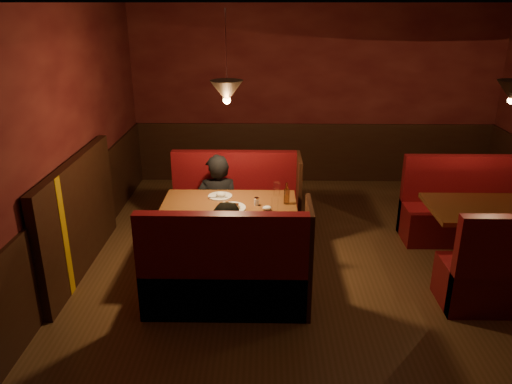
{
  "coord_description": "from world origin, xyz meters",
  "views": [
    {
      "loc": [
        -0.84,
        -4.72,
        2.9
      ],
      "look_at": [
        -0.92,
        0.4,
        0.95
      ],
      "focal_mm": 35.0,
      "sensor_mm": 36.0,
      "label": 1
    }
  ],
  "objects_px": {
    "second_table": "(489,223)",
    "diner_a": "(217,187)",
    "main_table": "(231,219)",
    "main_bench_near": "(227,279)",
    "diner_b": "(230,237)",
    "main_bench_far": "(237,211)",
    "second_bench_far": "(462,213)"
  },
  "relations": [
    {
      "from": "second_table",
      "to": "diner_a",
      "type": "distance_m",
      "value": 3.17
    },
    {
      "from": "main_table",
      "to": "main_bench_near",
      "type": "relative_size",
      "value": 0.91
    },
    {
      "from": "main_bench_near",
      "to": "diner_a",
      "type": "xyz_separation_m",
      "value": [
        -0.22,
        1.48,
        0.41
      ]
    },
    {
      "from": "second_table",
      "to": "diner_b",
      "type": "xyz_separation_m",
      "value": [
        -2.87,
        -0.67,
        0.13
      ]
    },
    {
      "from": "second_table",
      "to": "main_bench_near",
      "type": "bearing_deg",
      "value": -162.86
    },
    {
      "from": "main_bench_far",
      "to": "second_table",
      "type": "distance_m",
      "value": 3.01
    },
    {
      "from": "main_bench_far",
      "to": "diner_b",
      "type": "bearing_deg",
      "value": -89.18
    },
    {
      "from": "diner_a",
      "to": "diner_b",
      "type": "relative_size",
      "value": 1.1
    },
    {
      "from": "second_table",
      "to": "diner_b",
      "type": "bearing_deg",
      "value": -166.94
    },
    {
      "from": "diner_b",
      "to": "diner_a",
      "type": "bearing_deg",
      "value": 102.89
    },
    {
      "from": "main_bench_far",
      "to": "second_table",
      "type": "relative_size",
      "value": 1.2
    },
    {
      "from": "main_table",
      "to": "second_table",
      "type": "xyz_separation_m",
      "value": [
        2.91,
        0.04,
        -0.05
      ]
    },
    {
      "from": "main_bench_near",
      "to": "main_table",
      "type": "bearing_deg",
      "value": 91.19
    },
    {
      "from": "main_table",
      "to": "diner_b",
      "type": "height_order",
      "value": "diner_b"
    },
    {
      "from": "main_bench_near",
      "to": "second_bench_far",
      "type": "bearing_deg",
      "value": 30.33
    },
    {
      "from": "main_bench_far",
      "to": "second_table",
      "type": "height_order",
      "value": "main_bench_far"
    },
    {
      "from": "main_bench_far",
      "to": "second_bench_far",
      "type": "height_order",
      "value": "main_bench_far"
    },
    {
      "from": "main_bench_near",
      "to": "diner_b",
      "type": "relative_size",
      "value": 1.17
    },
    {
      "from": "main_bench_far",
      "to": "diner_a",
      "type": "xyz_separation_m",
      "value": [
        -0.22,
        -0.22,
        0.41
      ]
    },
    {
      "from": "main_table",
      "to": "main_bench_near",
      "type": "xyz_separation_m",
      "value": [
        0.02,
        -0.85,
        -0.26
      ]
    },
    {
      "from": "second_table",
      "to": "main_table",
      "type": "bearing_deg",
      "value": -179.19
    },
    {
      "from": "diner_a",
      "to": "main_table",
      "type": "bearing_deg",
      "value": 101.56
    },
    {
      "from": "main_bench_far",
      "to": "second_bench_far",
      "type": "bearing_deg",
      "value": 0.19
    },
    {
      "from": "main_table",
      "to": "second_bench_far",
      "type": "distance_m",
      "value": 3.08
    },
    {
      "from": "second_table",
      "to": "second_bench_far",
      "type": "bearing_deg",
      "value": 87.8
    },
    {
      "from": "main_table",
      "to": "second_table",
      "type": "relative_size",
      "value": 1.09
    },
    {
      "from": "main_bench_far",
      "to": "main_bench_near",
      "type": "distance_m",
      "value": 1.7
    },
    {
      "from": "main_bench_near",
      "to": "second_table",
      "type": "relative_size",
      "value": 1.2
    },
    {
      "from": "second_table",
      "to": "second_bench_far",
      "type": "relative_size",
      "value": 0.9
    },
    {
      "from": "diner_b",
      "to": "main_bench_near",
      "type": "bearing_deg",
      "value": -93.34
    },
    {
      "from": "main_bench_near",
      "to": "diner_b",
      "type": "bearing_deg",
      "value": 84.66
    },
    {
      "from": "second_bench_far",
      "to": "diner_b",
      "type": "height_order",
      "value": "diner_b"
    }
  ]
}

